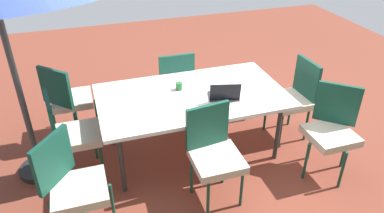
# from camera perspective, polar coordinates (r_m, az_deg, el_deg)

# --- Properties ---
(ground_plane) EXTENTS (10.00, 10.00, 0.02)m
(ground_plane) POSITION_cam_1_polar(r_m,az_deg,el_deg) (4.42, 0.00, -6.88)
(ground_plane) COLOR brown
(dining_table) EXTENTS (2.03, 1.15, 0.76)m
(dining_table) POSITION_cam_1_polar(r_m,az_deg,el_deg) (4.02, 0.00, 1.28)
(dining_table) COLOR white
(dining_table) RESTS_ON ground_plane
(chair_east) EXTENTS (0.48, 0.47, 0.98)m
(chair_east) POSITION_cam_1_polar(r_m,az_deg,el_deg) (3.96, -18.30, -3.73)
(chair_east) COLOR beige
(chair_east) RESTS_ON ground_plane
(chair_west) EXTENTS (0.47, 0.46, 0.98)m
(chair_west) POSITION_cam_1_polar(r_m,az_deg,el_deg) (4.57, 15.44, 1.65)
(chair_west) COLOR beige
(chair_west) RESTS_ON ground_plane
(chair_northeast) EXTENTS (0.58, 0.58, 0.98)m
(chair_northeast) POSITION_cam_1_polar(r_m,az_deg,el_deg) (3.33, -18.04, -11.13)
(chair_northeast) COLOR beige
(chair_northeast) RESTS_ON ground_plane
(chair_northwest) EXTENTS (0.58, 0.59, 0.98)m
(chair_northwest) POSITION_cam_1_polar(r_m,az_deg,el_deg) (4.09, 20.84, -3.02)
(chair_northwest) COLOR beige
(chair_northwest) RESTS_ON ground_plane
(chair_north) EXTENTS (0.48, 0.49, 0.98)m
(chair_north) POSITION_cam_1_polar(r_m,az_deg,el_deg) (3.51, 3.43, -6.94)
(chair_north) COLOR beige
(chair_north) RESTS_ON ground_plane
(chair_south) EXTENTS (0.46, 0.46, 0.98)m
(chair_south) POSITION_cam_1_polar(r_m,az_deg,el_deg) (4.72, -2.78, 3.83)
(chair_south) COLOR beige
(chair_south) RESTS_ON ground_plane
(chair_southeast) EXTENTS (0.59, 0.59, 0.98)m
(chair_southeast) POSITION_cam_1_polar(r_m,az_deg,el_deg) (4.60, -18.64, 1.35)
(chair_southeast) COLOR beige
(chair_southeast) RESTS_ON ground_plane
(laptop) EXTENTS (0.37, 0.32, 0.21)m
(laptop) POSITION_cam_1_polar(r_m,az_deg,el_deg) (3.91, 4.98, 1.83)
(laptop) COLOR #2D2D33
(laptop) RESTS_ON dining_table
(cup) EXTENTS (0.08, 0.08, 0.08)m
(cup) POSITION_cam_1_polar(r_m,az_deg,el_deg) (4.08, -2.02, 3.15)
(cup) COLOR #286B33
(cup) RESTS_ON dining_table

